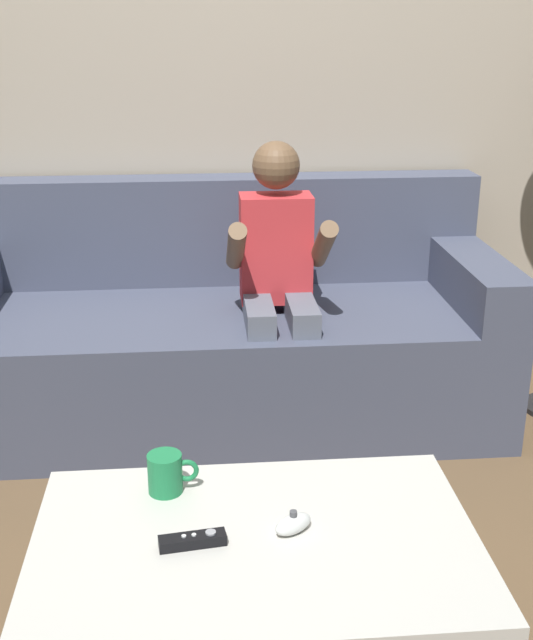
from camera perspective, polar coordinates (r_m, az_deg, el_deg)
ground_plane at (r=2.21m, az=-1.61°, el=-19.31°), size 9.45×9.45×0.00m
wall_back at (r=3.21m, az=-3.59°, el=17.50°), size 4.73×0.05×2.50m
couch at (r=3.02m, az=-3.07°, el=-1.22°), size 2.00×0.80×0.85m
person_seated_on_couch at (r=2.76m, az=0.84°, el=3.08°), size 0.35×0.43×1.03m
coffee_table at (r=1.80m, az=-0.77°, el=-16.50°), size 0.94×0.62×0.38m
game_remote_black_near_edge at (r=1.75m, az=-5.20°, el=-15.15°), size 0.14×0.05×0.03m
nunchuk_white at (r=1.78m, az=1.89°, el=-14.11°), size 0.10×0.09×0.05m
coffee_mug at (r=1.91m, az=-7.05°, el=-10.62°), size 0.12×0.08×0.09m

